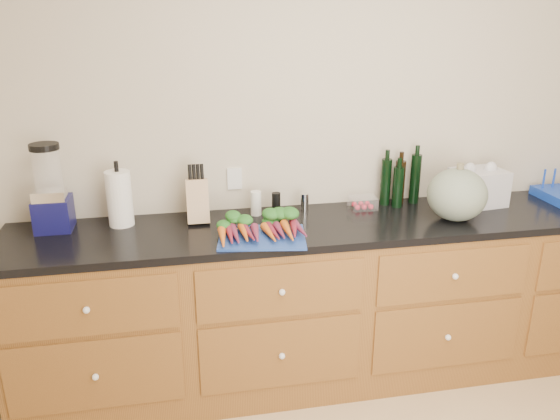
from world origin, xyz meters
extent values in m
cube|color=beige|center=(0.00, 1.62, 1.30)|extent=(4.10, 0.05, 2.60)
cube|color=brown|center=(0.00, 1.30, 0.45)|extent=(3.60, 0.60, 0.90)
cube|color=brown|center=(-1.35, 0.99, 0.72)|extent=(0.82, 0.01, 0.28)
sphere|color=white|center=(-1.35, 0.98, 0.72)|extent=(0.03, 0.03, 0.03)
cube|color=brown|center=(-1.35, 0.99, 0.36)|extent=(0.82, 0.01, 0.38)
sphere|color=white|center=(-1.35, 0.98, 0.36)|extent=(0.03, 0.03, 0.03)
cube|color=brown|center=(-0.45, 0.99, 0.72)|extent=(0.82, 0.01, 0.28)
sphere|color=white|center=(-0.45, 0.98, 0.72)|extent=(0.03, 0.03, 0.03)
cube|color=brown|center=(-0.45, 0.99, 0.36)|extent=(0.82, 0.01, 0.38)
sphere|color=white|center=(-0.45, 0.98, 0.36)|extent=(0.03, 0.03, 0.03)
cube|color=brown|center=(0.45, 0.99, 0.72)|extent=(0.82, 0.01, 0.28)
sphere|color=white|center=(0.45, 0.98, 0.72)|extent=(0.03, 0.03, 0.03)
cube|color=brown|center=(0.45, 0.99, 0.36)|extent=(0.82, 0.01, 0.38)
sphere|color=white|center=(0.45, 0.98, 0.36)|extent=(0.03, 0.03, 0.03)
cube|color=black|center=(0.00, 1.30, 0.92)|extent=(3.64, 0.62, 0.04)
cube|color=#1F419A|center=(-0.52, 1.14, 0.95)|extent=(0.47, 0.38, 0.01)
cone|color=orange|center=(-0.71, 1.12, 0.97)|extent=(0.04, 0.20, 0.04)
cone|color=maroon|center=(-0.68, 1.12, 0.97)|extent=(0.04, 0.20, 0.04)
cone|color=maroon|center=(-0.65, 1.12, 0.97)|extent=(0.04, 0.20, 0.04)
cone|color=orange|center=(-0.61, 1.12, 0.97)|extent=(0.04, 0.20, 0.04)
cone|color=maroon|center=(-0.58, 1.12, 0.97)|extent=(0.04, 0.20, 0.04)
cone|color=maroon|center=(-0.55, 1.12, 0.97)|extent=(0.04, 0.20, 0.04)
ellipsoid|color=#1C561D|center=(-0.63, 1.27, 0.98)|extent=(0.20, 0.12, 0.06)
cone|color=orange|center=(-0.49, 1.12, 0.97)|extent=(0.04, 0.20, 0.04)
cone|color=maroon|center=(-0.46, 1.12, 0.97)|extent=(0.04, 0.20, 0.04)
cone|color=maroon|center=(-0.42, 1.12, 0.97)|extent=(0.04, 0.20, 0.04)
cone|color=orange|center=(-0.39, 1.12, 0.97)|extent=(0.04, 0.20, 0.04)
cone|color=maroon|center=(-0.36, 1.12, 0.97)|extent=(0.04, 0.20, 0.04)
cone|color=maroon|center=(-0.33, 1.12, 0.97)|extent=(0.04, 0.20, 0.04)
ellipsoid|color=#1C561D|center=(-0.41, 1.27, 0.98)|extent=(0.20, 0.12, 0.06)
ellipsoid|color=#5F6F5D|center=(0.54, 1.21, 1.08)|extent=(0.31, 0.31, 0.28)
cube|color=#0F0F49|center=(-1.54, 1.46, 1.02)|extent=(0.18, 0.18, 0.17)
cube|color=silver|center=(-1.54, 1.43, 1.13)|extent=(0.16, 0.10, 0.05)
cylinder|color=white|center=(-1.54, 1.46, 1.24)|extent=(0.14, 0.14, 0.23)
cylinder|color=black|center=(-1.54, 1.46, 1.37)|extent=(0.14, 0.14, 0.03)
cylinder|color=white|center=(-1.21, 1.46, 1.08)|extent=(0.13, 0.13, 0.29)
cube|color=tan|center=(-0.81, 1.44, 1.05)|extent=(0.11, 0.11, 0.23)
cylinder|color=white|center=(-0.50, 1.48, 1.01)|extent=(0.06, 0.06, 0.13)
cylinder|color=black|center=(-0.39, 1.48, 1.00)|extent=(0.05, 0.05, 0.12)
cylinder|color=silver|center=(-0.23, 1.48, 0.99)|extent=(0.05, 0.05, 0.11)
cube|color=white|center=(0.11, 1.47, 0.97)|extent=(0.15, 0.12, 0.07)
cylinder|color=black|center=(0.26, 1.52, 1.07)|extent=(0.06, 0.06, 0.27)
cylinder|color=black|center=(0.35, 1.53, 1.07)|extent=(0.06, 0.06, 0.25)
cylinder|color=black|center=(0.44, 1.52, 1.08)|extent=(0.06, 0.06, 0.29)
cylinder|color=black|center=(0.31, 1.47, 1.06)|extent=(0.06, 0.06, 0.23)
camera|label=1|loc=(-0.90, -1.31, 1.97)|focal=35.00mm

